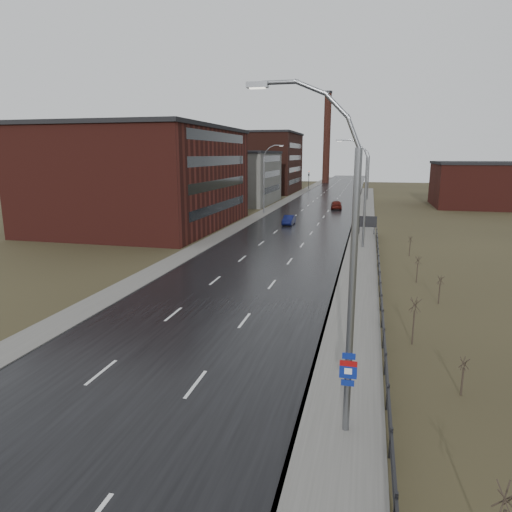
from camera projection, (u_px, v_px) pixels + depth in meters
The scene contains 25 objects.
ground at pixel (96, 431), 16.54m from camera, with size 320.00×320.00×0.00m, color #2D2819.
road at pixel (309, 217), 73.38m from camera, with size 14.00×300.00×0.06m, color black.
sidewalk_right at pixel (360, 249), 47.66m from camera, with size 3.20×180.00×0.18m, color #595651.
curb_right at pixel (346, 249), 48.02m from camera, with size 0.16×180.00×0.18m, color slate.
sidewalk_left at pixel (260, 215), 75.29m from camera, with size 2.40×260.00×0.12m, color #595651.
warehouse_near at pixel (144, 177), 62.62m from camera, with size 22.44×28.56×13.50m.
warehouse_mid at pixel (234, 177), 93.51m from camera, with size 16.32×20.40×10.50m.
warehouse_far at pixel (248, 162), 122.56m from camera, with size 26.52×24.48×15.50m.
building_right at pixel (485, 184), 86.20m from camera, with size 18.36×16.32×8.50m.
smokestack at pixel (327, 138), 156.69m from camera, with size 2.70×2.70×30.70m.
streetlight_main at pixel (343, 270), 15.12m from camera, with size 3.91×0.29×12.11m.
streetlight_right_mid at pixel (362, 193), 47.38m from camera, with size 3.36×0.28×11.35m.
streetlight_left at pixel (266, 179), 75.81m from camera, with size 3.36×0.28×11.35m.
streetlight_right_far at pixel (367, 173), 98.54m from camera, with size 3.36×0.28×11.35m.
guardrail at pixel (381, 290), 31.32m from camera, with size 0.10×53.05×1.10m.
shrub_b at pixel (463, 376), 18.78m from camera, with size 0.41×0.43×1.67m.
shrub_c at pixel (414, 320), 23.78m from camera, with size 0.60×0.64×2.55m.
shrub_d at pixel (440, 289), 30.37m from camera, with size 0.47×0.49×1.95m.
shrub_e at pixel (417, 269), 35.41m from camera, with size 0.50×0.53×2.10m.
shrub_f at pixel (410, 246), 44.65m from camera, with size 0.48×0.50×2.01m.
billboard at pixel (367, 222), 56.05m from camera, with size 2.35×0.17×2.41m.
traffic_light_left at pixel (309, 173), 131.10m from camera, with size 0.58×2.73×5.30m.
traffic_light_right at pixel (366, 174), 127.35m from camera, with size 0.58×2.73×5.30m.
car_near at pixel (289, 220), 64.67m from camera, with size 1.40×4.02×1.33m, color #0C113D.
car_far at pixel (336, 205), 83.21m from camera, with size 1.94×4.82×1.64m, color #4A110C.
Camera 1 is at (9.19, -12.93, 9.79)m, focal length 32.00 mm.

